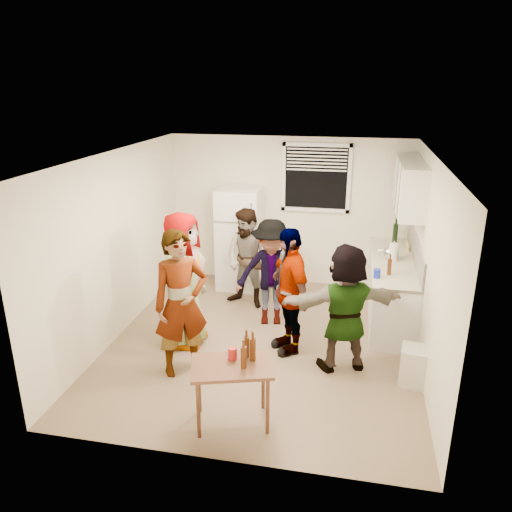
% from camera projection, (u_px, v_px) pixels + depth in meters
% --- Properties ---
extents(room, '(4.00, 4.50, 2.50)m').
position_uv_depth(room, '(263.00, 342.00, 6.74)').
color(room, white).
rests_on(room, ground).
extents(window, '(1.12, 0.10, 1.06)m').
position_uv_depth(window, '(316.00, 178.00, 8.08)').
color(window, white).
rests_on(window, room).
extents(refrigerator, '(0.70, 0.70, 1.70)m').
position_uv_depth(refrigerator, '(240.00, 238.00, 8.33)').
color(refrigerator, white).
rests_on(refrigerator, ground).
extents(counter_lower, '(0.60, 2.20, 0.86)m').
position_uv_depth(counter_lower, '(391.00, 290.00, 7.34)').
color(counter_lower, white).
rests_on(counter_lower, ground).
extents(countertop, '(0.64, 2.22, 0.04)m').
position_uv_depth(countertop, '(394.00, 261.00, 7.19)').
color(countertop, beige).
rests_on(countertop, counter_lower).
extents(backsplash, '(0.03, 2.20, 0.36)m').
position_uv_depth(backsplash, '(416.00, 249.00, 7.07)').
color(backsplash, '#B8B4A8').
rests_on(backsplash, countertop).
extents(upper_cabinets, '(0.34, 1.60, 0.70)m').
position_uv_depth(upper_cabinets, '(409.00, 186.00, 6.99)').
color(upper_cabinets, white).
rests_on(upper_cabinets, room).
extents(kettle, '(0.32, 0.30, 0.21)m').
position_uv_depth(kettle, '(390.00, 259.00, 7.24)').
color(kettle, silver).
rests_on(kettle, countertop).
extents(paper_towel, '(0.12, 0.12, 0.26)m').
position_uv_depth(paper_towel, '(393.00, 261.00, 7.16)').
color(paper_towel, white).
rests_on(paper_towel, countertop).
extents(wine_bottle, '(0.08, 0.08, 0.31)m').
position_uv_depth(wine_bottle, '(394.00, 243.00, 7.91)').
color(wine_bottle, black).
rests_on(wine_bottle, countertop).
extents(beer_bottle_counter, '(0.06, 0.06, 0.21)m').
position_uv_depth(beer_bottle_counter, '(389.00, 275.00, 6.65)').
color(beer_bottle_counter, '#47230C').
rests_on(beer_bottle_counter, countertop).
extents(blue_cup, '(0.09, 0.09, 0.12)m').
position_uv_depth(blue_cup, '(377.00, 278.00, 6.54)').
color(blue_cup, '#162DBC').
rests_on(blue_cup, countertop).
extents(picture_frame, '(0.02, 0.16, 0.14)m').
position_uv_depth(picture_frame, '(407.00, 246.00, 7.57)').
color(picture_frame, '#E5C253').
rests_on(picture_frame, countertop).
extents(trash_bin, '(0.35, 0.35, 0.46)m').
position_uv_depth(trash_bin, '(414.00, 365.00, 5.75)').
color(trash_bin, beige).
rests_on(trash_bin, ground).
extents(serving_table, '(0.92, 0.75, 0.68)m').
position_uv_depth(serving_table, '(233.00, 422.00, 5.18)').
color(serving_table, brown).
rests_on(serving_table, ground).
extents(beer_bottle_table, '(0.06, 0.06, 0.24)m').
position_uv_depth(beer_bottle_table, '(253.00, 360.00, 5.04)').
color(beer_bottle_table, '#47230C').
rests_on(beer_bottle_table, serving_table).
extents(red_cup, '(0.09, 0.09, 0.12)m').
position_uv_depth(red_cup, '(233.00, 359.00, 5.06)').
color(red_cup, '#A91F1C').
rests_on(red_cup, serving_table).
extents(guest_grey, '(1.86, 0.98, 0.58)m').
position_uv_depth(guest_grey, '(187.00, 342.00, 6.75)').
color(guest_grey, gray).
rests_on(guest_grey, ground).
extents(guest_stripe, '(1.57, 1.83, 0.43)m').
position_uv_depth(guest_stripe, '(185.00, 370.00, 6.10)').
color(guest_stripe, '#141933').
rests_on(guest_stripe, ground).
extents(guest_back_left, '(1.20, 1.71, 0.59)m').
position_uv_depth(guest_back_left, '(249.00, 305.00, 7.86)').
color(guest_back_left, brown).
rests_on(guest_back_left, ground).
extents(guest_back_right, '(1.25, 1.70, 0.58)m').
position_uv_depth(guest_back_right, '(271.00, 322.00, 7.31)').
color(guest_back_right, '#414045').
rests_on(guest_back_right, ground).
extents(guest_black, '(1.93, 1.68, 0.41)m').
position_uv_depth(guest_black, '(288.00, 349.00, 6.58)').
color(guest_black, black).
rests_on(guest_black, ground).
extents(guest_orange, '(1.92, 1.99, 0.47)m').
position_uv_depth(guest_orange, '(341.00, 366.00, 6.18)').
color(guest_orange, '#D0833D').
rests_on(guest_orange, ground).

